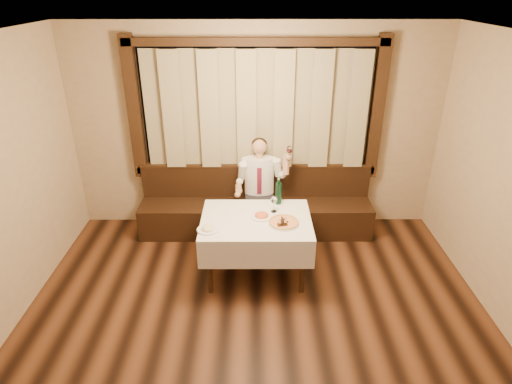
{
  "coord_description": "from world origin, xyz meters",
  "views": [
    {
      "loc": [
        -0.01,
        -2.58,
        3.2
      ],
      "look_at": [
        0.0,
        1.9,
        1.0
      ],
      "focal_mm": 30.0,
      "sensor_mm": 36.0,
      "label": 1
    }
  ],
  "objects_px": {
    "pasta_cream": "(208,227)",
    "cruet_caddy": "(282,223)",
    "pasta_red": "(262,214)",
    "green_bottle": "(279,193)",
    "banquette": "(256,210)",
    "seated_man": "(260,181)",
    "dining_table": "(256,226)",
    "pizza": "(284,222)"
  },
  "relations": [
    {
      "from": "pasta_cream",
      "to": "cruet_caddy",
      "type": "distance_m",
      "value": 0.82
    },
    {
      "from": "pasta_red",
      "to": "cruet_caddy",
      "type": "height_order",
      "value": "cruet_caddy"
    },
    {
      "from": "green_bottle",
      "to": "pasta_red",
      "type": "bearing_deg",
      "value": -122.32
    },
    {
      "from": "pasta_cream",
      "to": "banquette",
      "type": "bearing_deg",
      "value": 67.42
    },
    {
      "from": "cruet_caddy",
      "to": "seated_man",
      "type": "distance_m",
      "value": 1.14
    },
    {
      "from": "cruet_caddy",
      "to": "dining_table",
      "type": "bearing_deg",
      "value": 132.49
    },
    {
      "from": "banquette",
      "to": "green_bottle",
      "type": "distance_m",
      "value": 0.92
    },
    {
      "from": "dining_table",
      "to": "green_bottle",
      "type": "distance_m",
      "value": 0.53
    },
    {
      "from": "pasta_cream",
      "to": "green_bottle",
      "type": "distance_m",
      "value": 1.03
    },
    {
      "from": "pasta_cream",
      "to": "cruet_caddy",
      "type": "xyz_separation_m",
      "value": [
        0.82,
        0.07,
        0.01
      ]
    },
    {
      "from": "pizza",
      "to": "seated_man",
      "type": "height_order",
      "value": "seated_man"
    },
    {
      "from": "banquette",
      "to": "pizza",
      "type": "distance_m",
      "value": 1.26
    },
    {
      "from": "pizza",
      "to": "cruet_caddy",
      "type": "height_order",
      "value": "cruet_caddy"
    },
    {
      "from": "banquette",
      "to": "green_bottle",
      "type": "xyz_separation_m",
      "value": [
        0.27,
        -0.65,
        0.59
      ]
    },
    {
      "from": "banquette",
      "to": "cruet_caddy",
      "type": "relative_size",
      "value": 26.84
    },
    {
      "from": "seated_man",
      "to": "green_bottle",
      "type": "bearing_deg",
      "value": -68.45
    },
    {
      "from": "pasta_cream",
      "to": "green_bottle",
      "type": "relative_size",
      "value": 0.71
    },
    {
      "from": "pasta_red",
      "to": "cruet_caddy",
      "type": "bearing_deg",
      "value": -44.77
    },
    {
      "from": "pasta_cream",
      "to": "cruet_caddy",
      "type": "relative_size",
      "value": 2.03
    },
    {
      "from": "pizza",
      "to": "dining_table",
      "type": "bearing_deg",
      "value": 160.29
    },
    {
      "from": "banquette",
      "to": "pasta_cream",
      "type": "bearing_deg",
      "value": -112.58
    },
    {
      "from": "green_bottle",
      "to": "seated_man",
      "type": "xyz_separation_m",
      "value": [
        -0.22,
        0.56,
        -0.1
      ]
    },
    {
      "from": "green_bottle",
      "to": "seated_man",
      "type": "bearing_deg",
      "value": 111.55
    },
    {
      "from": "pasta_cream",
      "to": "green_bottle",
      "type": "bearing_deg",
      "value": 37.83
    },
    {
      "from": "pasta_cream",
      "to": "cruet_caddy",
      "type": "bearing_deg",
      "value": 4.76
    },
    {
      "from": "pasta_red",
      "to": "pasta_cream",
      "type": "bearing_deg",
      "value": -153.76
    },
    {
      "from": "pasta_cream",
      "to": "dining_table",
      "type": "bearing_deg",
      "value": 25.35
    },
    {
      "from": "pasta_red",
      "to": "green_bottle",
      "type": "xyz_separation_m",
      "value": [
        0.21,
        0.33,
        0.11
      ]
    },
    {
      "from": "banquette",
      "to": "dining_table",
      "type": "relative_size",
      "value": 2.52
    },
    {
      "from": "banquette",
      "to": "pasta_red",
      "type": "bearing_deg",
      "value": -86.22
    },
    {
      "from": "cruet_caddy",
      "to": "seated_man",
      "type": "bearing_deg",
      "value": 86.59
    },
    {
      "from": "banquette",
      "to": "pasta_cream",
      "type": "distance_m",
      "value": 1.46
    },
    {
      "from": "pizza",
      "to": "cruet_caddy",
      "type": "xyz_separation_m",
      "value": [
        -0.02,
        -0.07,
        0.03
      ]
    },
    {
      "from": "banquette",
      "to": "cruet_caddy",
      "type": "height_order",
      "value": "banquette"
    },
    {
      "from": "pasta_red",
      "to": "green_bottle",
      "type": "distance_m",
      "value": 0.41
    },
    {
      "from": "pasta_cream",
      "to": "seated_man",
      "type": "bearing_deg",
      "value": 63.81
    },
    {
      "from": "dining_table",
      "to": "pasta_red",
      "type": "height_order",
      "value": "pasta_red"
    },
    {
      "from": "dining_table",
      "to": "pasta_red",
      "type": "xyz_separation_m",
      "value": [
        0.06,
        0.04,
        0.14
      ]
    },
    {
      "from": "seated_man",
      "to": "pasta_cream",
      "type": "bearing_deg",
      "value": -116.19
    },
    {
      "from": "banquette",
      "to": "seated_man",
      "type": "xyz_separation_m",
      "value": [
        0.05,
        -0.09,
        0.49
      ]
    },
    {
      "from": "green_bottle",
      "to": "pasta_cream",
      "type": "bearing_deg",
      "value": -142.17
    },
    {
      "from": "pizza",
      "to": "pasta_red",
      "type": "xyz_separation_m",
      "value": [
        -0.25,
        0.15,
        0.02
      ]
    }
  ]
}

